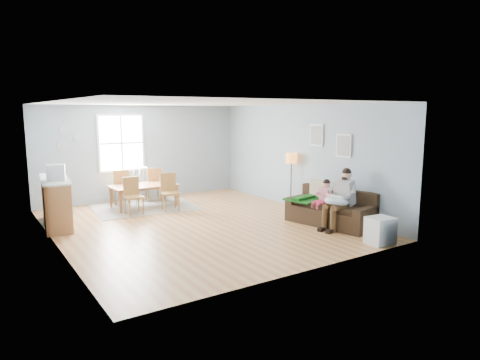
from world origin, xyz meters
TOP-DOWN VIEW (x-y plane):
  - room at (0.00, 0.00)m, footprint 8.40×9.40m
  - window at (-0.60, 3.46)m, footprint 1.32×0.08m
  - pictures at (2.97, -1.05)m, footprint 0.05×1.34m
  - wall_plates at (-2.00, 3.47)m, footprint 0.67×0.02m
  - sofa at (2.51, -1.66)m, footprint 1.20×2.08m
  - green_throw at (2.31, -1.03)m, footprint 1.02×0.89m
  - beige_pillow at (2.61, -1.12)m, footprint 0.22×0.47m
  - father at (2.44, -1.96)m, footprint 0.97×0.53m
  - nursing_pillow at (2.29, -1.99)m, footprint 0.57×0.56m
  - infant at (2.28, -1.95)m, footprint 0.22×0.35m
  - toddler at (2.40, -1.49)m, footprint 0.54×0.32m
  - floor_lamp at (2.80, 0.13)m, footprint 0.29×0.29m
  - storage_cube at (2.23, -3.20)m, footprint 0.51×0.46m
  - rug at (-0.39, 2.35)m, footprint 2.74×2.17m
  - dining_table at (-0.39, 2.35)m, footprint 1.72×0.98m
  - chair_sw at (-0.91, 1.75)m, footprint 0.42×0.42m
  - chair_se at (0.03, 1.67)m, footprint 0.50×0.50m
  - chair_nw at (-0.80, 3.02)m, footprint 0.47×0.47m
  - chair_ne at (0.12, 2.95)m, footprint 0.49×0.49m
  - counter at (-2.70, 1.66)m, footprint 0.78×1.96m
  - monitor at (-2.73, 1.30)m, footprint 0.43×0.42m
  - baby_swing at (-0.11, 3.10)m, footprint 1.03×1.05m

SIDE VIEW (x-z plane):
  - rug at x=-0.39m, z-range 0.00..0.01m
  - storage_cube at x=2.23m, z-range 0.00..0.52m
  - sofa at x=2.51m, z-range -0.12..0.68m
  - dining_table at x=-0.39m, z-range 0.00..0.60m
  - baby_swing at x=-0.11m, z-range -0.05..0.93m
  - green_throw at x=2.31m, z-range 0.49..0.53m
  - chair_sw at x=-0.91m, z-range 0.06..0.99m
  - counter at x=-2.70m, z-range 0.01..1.08m
  - chair_se at x=0.03m, z-range 0.07..1.03m
  - chair_ne at x=0.12m, z-range 0.07..1.03m
  - chair_nw at x=-0.80m, z-range 0.07..1.03m
  - nursing_pillow at x=2.29m, z-range 0.51..0.71m
  - toddler at x=2.40m, z-range 0.27..1.09m
  - infant at x=2.28m, z-range 0.63..0.76m
  - father at x=2.44m, z-range 0.04..1.35m
  - beige_pillow at x=2.61m, z-range 0.49..0.94m
  - floor_lamp at x=2.80m, z-range 0.48..1.93m
  - monitor at x=-2.73m, z-range 1.07..1.41m
  - window at x=-0.60m, z-range 0.84..2.46m
  - wall_plates at x=-2.00m, z-range 1.50..2.16m
  - pictures at x=2.97m, z-range 1.48..2.22m
  - room at x=0.00m, z-range 0.47..4.37m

